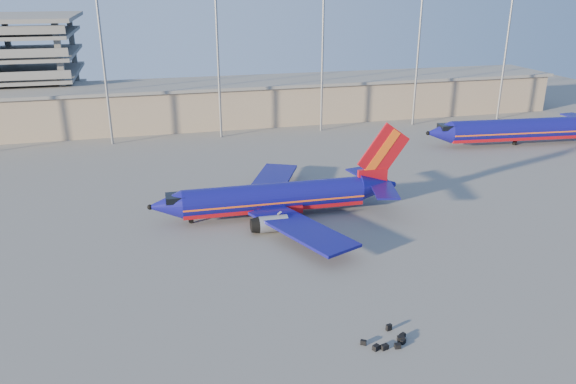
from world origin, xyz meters
name	(u,v)px	position (x,y,z in m)	size (l,w,h in m)	color
ground	(318,230)	(0.00, 0.00, 0.00)	(220.00, 220.00, 0.00)	slate
terminal_building	(282,99)	(10.00, 58.00, 4.32)	(122.00, 16.00, 8.50)	#9F846D
light_mast_row	(271,41)	(5.00, 46.00, 17.55)	(101.60, 1.60, 28.65)	gray
aircraft_main	(280,197)	(-3.34, 5.60, 2.40)	(33.13, 31.89, 11.22)	navy
aircraft_second	(521,129)	(46.85, 26.90, 2.87)	(36.92, 14.33, 12.50)	navy
luggage_pile	(390,341)	(-1.10, -22.92, 0.21)	(4.07, 2.90, 0.54)	black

